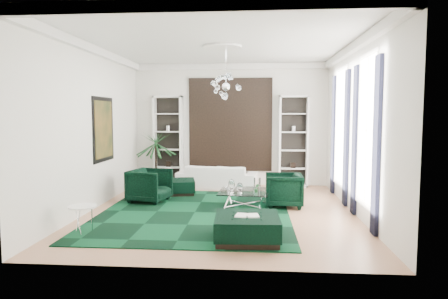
# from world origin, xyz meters

# --- Properties ---
(floor) EXTENTS (6.00, 7.00, 0.02)m
(floor) POSITION_xyz_m (0.00, 0.00, -0.01)
(floor) COLOR tan
(floor) RESTS_ON ground
(ceiling) EXTENTS (6.00, 7.00, 0.02)m
(ceiling) POSITION_xyz_m (0.00, 0.00, 3.81)
(ceiling) COLOR white
(ceiling) RESTS_ON ground
(wall_back) EXTENTS (6.00, 0.02, 3.80)m
(wall_back) POSITION_xyz_m (0.00, 3.51, 1.90)
(wall_back) COLOR silver
(wall_back) RESTS_ON ground
(wall_front) EXTENTS (6.00, 0.02, 3.80)m
(wall_front) POSITION_xyz_m (0.00, -3.51, 1.90)
(wall_front) COLOR silver
(wall_front) RESTS_ON ground
(wall_left) EXTENTS (0.02, 7.00, 3.80)m
(wall_left) POSITION_xyz_m (-3.01, 0.00, 1.90)
(wall_left) COLOR silver
(wall_left) RESTS_ON ground
(wall_right) EXTENTS (0.02, 7.00, 3.80)m
(wall_right) POSITION_xyz_m (3.01, 0.00, 1.90)
(wall_right) COLOR silver
(wall_right) RESTS_ON ground
(crown_molding) EXTENTS (6.00, 7.00, 0.18)m
(crown_molding) POSITION_xyz_m (0.00, 0.00, 3.70)
(crown_molding) COLOR white
(crown_molding) RESTS_ON ceiling
(ceiling_medallion) EXTENTS (0.90, 0.90, 0.05)m
(ceiling_medallion) POSITION_xyz_m (0.00, 0.30, 3.77)
(ceiling_medallion) COLOR white
(ceiling_medallion) RESTS_ON ceiling
(tapestry) EXTENTS (2.50, 0.06, 2.80)m
(tapestry) POSITION_xyz_m (0.00, 3.46, 1.90)
(tapestry) COLOR black
(tapestry) RESTS_ON wall_back
(shelving_left) EXTENTS (0.90, 0.38, 2.80)m
(shelving_left) POSITION_xyz_m (-1.95, 3.31, 1.40)
(shelving_left) COLOR white
(shelving_left) RESTS_ON floor
(shelving_right) EXTENTS (0.90, 0.38, 2.80)m
(shelving_right) POSITION_xyz_m (1.95, 3.31, 1.40)
(shelving_right) COLOR white
(shelving_right) RESTS_ON floor
(painting) EXTENTS (0.04, 1.30, 1.60)m
(painting) POSITION_xyz_m (-2.97, 0.60, 1.85)
(painting) COLOR black
(painting) RESTS_ON wall_left
(window_near) EXTENTS (0.03, 1.10, 2.90)m
(window_near) POSITION_xyz_m (2.99, -0.90, 1.90)
(window_near) COLOR white
(window_near) RESTS_ON wall_right
(curtain_near_a) EXTENTS (0.07, 0.30, 3.25)m
(curtain_near_a) POSITION_xyz_m (2.96, -1.68, 1.65)
(curtain_near_a) COLOR black
(curtain_near_a) RESTS_ON floor
(curtain_near_b) EXTENTS (0.07, 0.30, 3.25)m
(curtain_near_b) POSITION_xyz_m (2.96, -0.12, 1.65)
(curtain_near_b) COLOR black
(curtain_near_b) RESTS_ON floor
(window_far) EXTENTS (0.03, 1.10, 2.90)m
(window_far) POSITION_xyz_m (2.99, 1.50, 1.90)
(window_far) COLOR white
(window_far) RESTS_ON wall_right
(curtain_far_a) EXTENTS (0.07, 0.30, 3.25)m
(curtain_far_a) POSITION_xyz_m (2.96, 0.72, 1.65)
(curtain_far_a) COLOR black
(curtain_far_a) RESTS_ON floor
(curtain_far_b) EXTENTS (0.07, 0.30, 3.25)m
(curtain_far_b) POSITION_xyz_m (2.96, 2.28, 1.65)
(curtain_far_b) COLOR black
(curtain_far_b) RESTS_ON floor
(rug) EXTENTS (4.20, 5.00, 0.02)m
(rug) POSITION_xyz_m (-0.57, -0.26, 0.01)
(rug) COLOR black
(rug) RESTS_ON floor
(sofa) EXTENTS (2.46, 1.20, 0.69)m
(sofa) POSITION_xyz_m (-0.36, 2.85, 0.35)
(sofa) COLOR white
(sofa) RESTS_ON floor
(armchair_left) EXTENTS (1.11, 1.09, 0.84)m
(armchair_left) POSITION_xyz_m (-1.89, 0.79, 0.42)
(armchair_left) COLOR black
(armchair_left) RESTS_ON floor
(armchair_right) EXTENTS (0.90, 0.87, 0.81)m
(armchair_right) POSITION_xyz_m (1.46, 0.54, 0.40)
(armchair_right) COLOR black
(armchair_right) RESTS_ON floor
(coffee_table) EXTENTS (1.23, 1.23, 0.40)m
(coffee_table) POSITION_xyz_m (0.52, 0.39, 0.20)
(coffee_table) COLOR white
(coffee_table) RESTS_ON floor
(ottoman_side) EXTENTS (1.07, 1.07, 0.40)m
(ottoman_side) POSITION_xyz_m (-1.36, 1.81, 0.20)
(ottoman_side) COLOR black
(ottoman_side) RESTS_ON floor
(ottoman_front) EXTENTS (1.16, 1.16, 0.45)m
(ottoman_front) POSITION_xyz_m (0.64, -2.17, 0.22)
(ottoman_front) COLOR black
(ottoman_front) RESTS_ON floor
(book) EXTENTS (0.42, 0.28, 0.03)m
(book) POSITION_xyz_m (0.64, -2.17, 0.46)
(book) COLOR white
(book) RESTS_ON ottoman_front
(side_table) EXTENTS (0.69, 0.69, 0.50)m
(side_table) POSITION_xyz_m (-2.44, -1.93, 0.25)
(side_table) COLOR white
(side_table) RESTS_ON floor
(palm) EXTENTS (1.65, 1.65, 2.17)m
(palm) POSITION_xyz_m (-2.30, 3.13, 1.09)
(palm) COLOR #184820
(palm) RESTS_ON floor
(chandelier) EXTENTS (0.78, 0.78, 0.68)m
(chandelier) POSITION_xyz_m (0.09, 0.25, 2.85)
(chandelier) COLOR white
(chandelier) RESTS_ON ceiling
(table_plant) EXTENTS (0.13, 0.10, 0.21)m
(table_plant) POSITION_xyz_m (0.81, 0.14, 0.51)
(table_plant) COLOR #184820
(table_plant) RESTS_ON coffee_table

